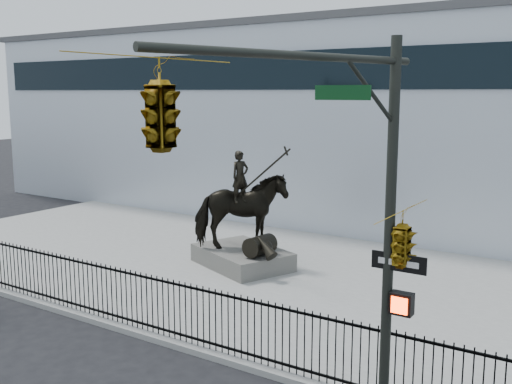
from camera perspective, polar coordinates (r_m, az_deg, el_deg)
The scene contains 7 objects.
ground at distance 15.26m, azimuth -14.54°, elevation -14.41°, with size 120.00×120.00×0.00m, color black.
plaza at distance 20.24m, azimuth 0.41°, elevation -7.83°, with size 30.00×12.00×0.15m, color gray.
building at distance 31.09m, azimuth 13.67°, elevation 6.28°, with size 44.00×14.00×9.00m, color silver.
picket_fence at distance 15.72m, azimuth -11.26°, elevation -10.02°, with size 22.10×0.10×1.50m.
statue_plinth at distance 20.81m, azimuth -1.33°, elevation -6.25°, with size 3.28×2.25×0.61m, color #5C5954.
equestrian_statue at distance 20.39m, azimuth -1.25°, elevation -1.97°, with size 3.92×3.23×3.56m.
traffic_signal_right at distance 8.36m, azimuth 4.01°, elevation 0.83°, with size 2.17×6.86×7.00m.
Camera 1 is at (10.52, -9.21, 6.11)m, focal length 42.00 mm.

